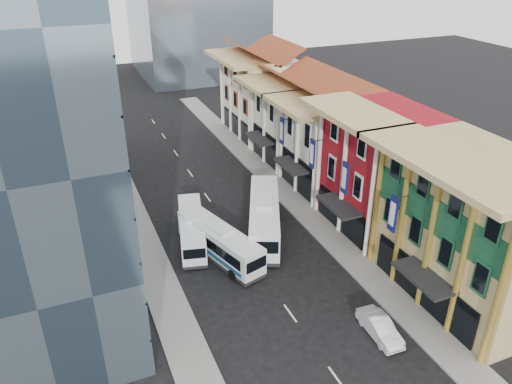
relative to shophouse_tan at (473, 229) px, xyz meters
name	(u,v)px	position (x,y,z in m)	size (l,w,h in m)	color
sidewalk_right	(304,211)	(-5.50, 17.00, -5.92)	(3.00, 90.00, 0.15)	slate
sidewalk_left	(144,244)	(-22.50, 17.00, -5.92)	(3.00, 90.00, 0.15)	slate
shophouse_tan	(473,229)	(0.00, 0.00, 0.00)	(8.00, 14.00, 12.00)	tan
shophouse_red	(381,170)	(0.00, 12.00, 0.00)	(8.00, 10.00, 12.00)	maroon
shophouse_cream_near	(330,146)	(0.00, 21.50, -1.00)	(8.00, 9.00, 10.00)	white
shophouse_cream_mid	(294,121)	(0.00, 30.50, -1.00)	(8.00, 9.00, 10.00)	white
shophouse_cream_far	(262,96)	(0.00, 41.00, -0.50)	(8.00, 12.00, 11.00)	white
office_tower	(11,113)	(-31.00, 14.00, 9.00)	(12.00, 26.00, 30.00)	#3D5061
office_block_far	(39,121)	(-30.00, 37.00, 1.00)	(10.00, 18.00, 14.00)	gray
bus_left_near	(220,242)	(-16.51, 12.34, -4.34)	(2.42, 10.33, 3.31)	silver
bus_left_far	(192,228)	(-18.13, 15.78, -4.46)	(2.24, 9.58, 3.07)	white
bus_right	(264,216)	(-11.18, 14.54, -4.06)	(2.83, 12.08, 3.87)	white
sedan_right	(380,327)	(-9.06, -1.66, -5.28)	(1.53, 4.38, 1.45)	silver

